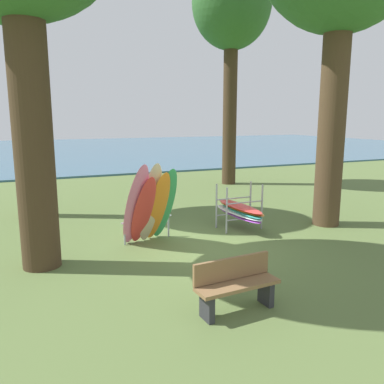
{
  "coord_description": "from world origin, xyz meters",
  "views": [
    {
      "loc": [
        -3.78,
        -8.15,
        3.06
      ],
      "look_at": [
        0.3,
        1.3,
        1.1
      ],
      "focal_mm": 36.81,
      "sensor_mm": 36.0,
      "label": 1
    }
  ],
  "objects_px": {
    "tree_far_left_back": "(232,8)",
    "board_storage_rack": "(240,210)",
    "park_bench": "(236,284)",
    "leaning_board_pile": "(150,206)"
  },
  "relations": [
    {
      "from": "park_bench",
      "to": "leaning_board_pile",
      "type": "bearing_deg",
      "value": 93.57
    },
    {
      "from": "tree_far_left_back",
      "to": "leaning_board_pile",
      "type": "distance_m",
      "value": 11.54
    },
    {
      "from": "board_storage_rack",
      "to": "park_bench",
      "type": "bearing_deg",
      "value": -120.78
    },
    {
      "from": "tree_far_left_back",
      "to": "board_storage_rack",
      "type": "distance_m",
      "value": 10.43
    },
    {
      "from": "board_storage_rack",
      "to": "park_bench",
      "type": "height_order",
      "value": "board_storage_rack"
    },
    {
      "from": "leaning_board_pile",
      "to": "park_bench",
      "type": "distance_m",
      "value": 3.8
    },
    {
      "from": "board_storage_rack",
      "to": "park_bench",
      "type": "xyz_separation_m",
      "value": [
        -2.46,
        -4.13,
        -0.07
      ]
    },
    {
      "from": "tree_far_left_back",
      "to": "park_bench",
      "type": "relative_size",
      "value": 6.97
    },
    {
      "from": "tree_far_left_back",
      "to": "leaning_board_pile",
      "type": "bearing_deg",
      "value": -130.22
    },
    {
      "from": "tree_far_left_back",
      "to": "board_storage_rack",
      "type": "xyz_separation_m",
      "value": [
        -3.35,
        -6.78,
        -7.18
      ]
    }
  ]
}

